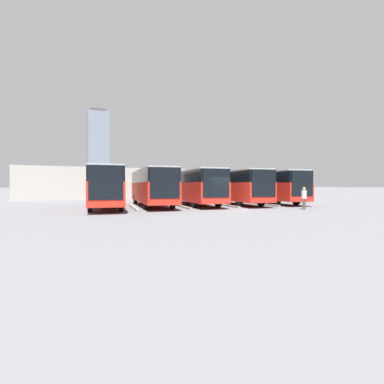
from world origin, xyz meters
name	(u,v)px	position (x,y,z in m)	size (l,w,h in m)	color
ground_plane	(226,210)	(0.00, 0.00, 0.00)	(600.00, 600.00, 0.00)	slate
bus_0	(266,186)	(-8.33, -5.67, 1.85)	(4.06, 12.44, 3.32)	red
curb_divider_0	(260,204)	(-6.25, -3.86, 0.07)	(0.24, 6.66, 0.15)	#9E9E99
bus_1	(233,186)	(-4.16, -5.64, 1.85)	(4.06, 12.44, 3.32)	red
curb_divider_1	(224,205)	(-2.08, -3.83, 0.07)	(0.24, 6.66, 0.15)	#9E9E99
bus_2	(193,186)	(0.00, -6.08, 1.85)	(4.06, 12.44, 3.32)	red
curb_divider_2	(180,206)	(2.08, -4.27, 0.07)	(0.24, 6.66, 0.15)	#9E9E99
bus_3	(152,186)	(4.17, -6.11, 1.85)	(4.06, 12.44, 3.32)	red
curb_divider_3	(134,207)	(6.25, -4.30, 0.07)	(0.24, 6.66, 0.15)	#9E9E99
bus_4	(105,186)	(8.33, -5.58, 1.85)	(4.06, 12.44, 3.32)	red
pedestrian	(304,197)	(-5.68, 2.41, 0.95)	(0.54, 0.54, 1.76)	brown
station_building	(138,184)	(0.00, -27.54, 2.22)	(34.39, 14.84, 4.38)	beige
office_tower	(98,150)	(-17.64, -226.96, 30.34)	(15.82, 15.82, 61.88)	#7F8EA3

